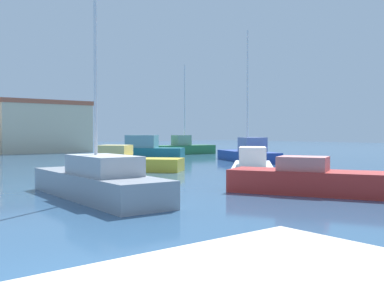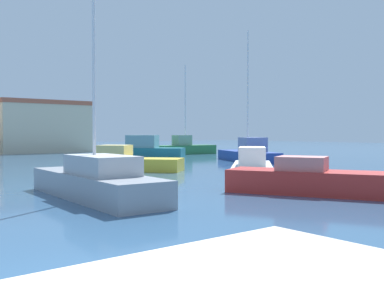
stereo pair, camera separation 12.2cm
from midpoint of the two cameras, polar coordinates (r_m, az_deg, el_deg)
water at (r=31.34m, az=-3.45°, el=-2.85°), size 160.00×160.00×0.00m
sailboat_grey_far_right at (r=16.50m, az=-11.84°, el=-4.55°), size 2.39×7.82×10.13m
motorboat_teal_distant_north at (r=42.78m, az=-6.20°, el=-0.70°), size 6.95×7.41×2.12m
sailboat_blue_center_channel at (r=37.29m, az=7.25°, el=-1.20°), size 5.61×8.32×10.73m
sailboat_green_inner_mooring at (r=49.27m, az=-0.85°, el=-0.50°), size 7.03×2.72×9.75m
motorboat_white_near_pier at (r=24.98m, az=7.74°, el=-2.80°), size 7.44×7.20×1.58m
motorboat_red_mid_harbor at (r=17.89m, az=16.26°, el=-4.49°), size 5.03×7.38×1.43m
motorboat_yellow_behind_lamppost at (r=28.22m, az=-8.32°, el=-2.26°), size 6.09×6.55×1.58m
waterfront_apartments at (r=57.06m, az=-18.61°, el=2.09°), size 10.76×7.40×6.11m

